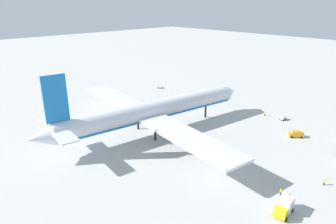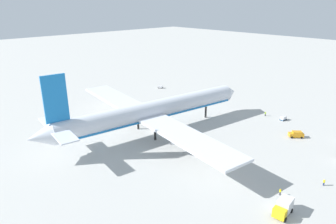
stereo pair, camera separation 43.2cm
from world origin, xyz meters
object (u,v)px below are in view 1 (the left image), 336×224
Objects in this scene: baggage_cart_2 at (160,87)px; ground_worker_3 at (324,182)px; service_truck_3 at (284,207)px; ground_worker_5 at (265,114)px; airliner at (151,112)px; ground_worker_2 at (281,191)px; baggage_cart_0 at (283,118)px; baggage_cart_1 at (226,92)px; service_van at (296,134)px.

ground_worker_3 is (-27.60, -86.40, 0.17)m from baggage_cart_2.
ground_worker_5 is at bearing 33.36° from service_truck_3.
airliner reaches higher than ground_worker_5.
airliner is at bearing -135.17° from baggage_cart_2.
ground_worker_2 is at bearing -91.28° from airliner.
baggage_cart_0 is at bearing 26.20° from ground_worker_2.
ground_worker_2 is 11.80m from ground_worker_3.
ground_worker_2 is at bearing 32.38° from service_truck_3.
baggage_cart_1 is 72.77m from ground_worker_3.
ground_worker_2 is (5.35, 3.39, -0.80)m from service_truck_3.
baggage_cart_2 is 1.69× the size of ground_worker_2.
ground_worker_2 is (-42.00, -20.67, 0.05)m from baggage_cart_0.
service_truck_3 is 39.43m from service_van.
ground_worker_5 reaches higher than baggage_cart_2.
ground_worker_5 is at bearing -115.09° from baggage_cart_1.
ground_worker_3 reaches higher than baggage_cart_2.
ground_worker_3 is at bearing -25.38° from ground_worker_2.
baggage_cart_1 is 2.10× the size of ground_worker_2.
service_van reaches higher than baggage_cart_0.
baggage_cart_2 is (-3.74, 60.67, -0.10)m from baggage_cart_0.
service_van is (36.67, 14.47, -0.59)m from service_truck_3.
baggage_cart_1 is 1.25× the size of baggage_cart_2.
ground_worker_3 is (-20.67, -16.14, -0.20)m from service_van.
service_van reaches higher than baggage_cart_1.
service_van is at bearing -117.53° from baggage_cart_1.
service_truck_3 reaches higher than service_van.
baggage_cart_0 is 1.12× the size of baggage_cart_2.
airliner is 47.28× the size of ground_worker_2.
ground_worker_2 reaches higher than baggage_cart_0.
service_truck_3 is 2.01× the size of baggage_cart_2.
airliner reaches higher than baggage_cart_0.
ground_worker_2 is at bearing -134.90° from baggage_cart_1.
ground_worker_3 is (-42.89, -58.79, 0.18)m from baggage_cart_1.
service_truck_3 is at bearing -146.64° from ground_worker_5.
ground_worker_3 reaches higher than ground_worker_2.
baggage_cart_1 is (58.90, 57.12, -0.96)m from service_truck_3.
ground_worker_3 is (-31.35, -25.72, 0.07)m from baggage_cart_0.
baggage_cart_1 is (11.55, 33.06, -0.11)m from baggage_cart_0.
baggage_cart_0 is 1.86× the size of ground_worker_5.
service_truck_3 is 55.66m from ground_worker_5.
ground_worker_3 is at bearing -126.12° from baggage_cart_1.
airliner is at bearing 132.41° from service_van.
baggage_cart_1 is (22.23, 42.65, -0.38)m from service_van.
baggage_cart_0 is 6.60m from ground_worker_5.
service_van is at bearing -47.59° from airliner.
ground_worker_2 reaches higher than baggage_cart_2.
baggage_cart_2 is (37.27, 37.05, -6.58)m from airliner.
ground_worker_2 is at bearing -153.80° from baggage_cart_0.
baggage_cart_1 is at bearing 62.47° from service_van.
airliner reaches higher than service_truck_3.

